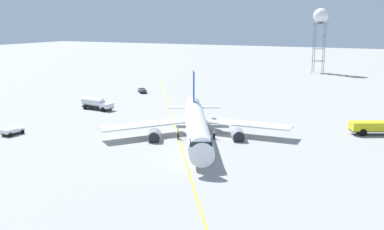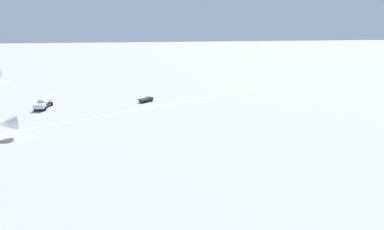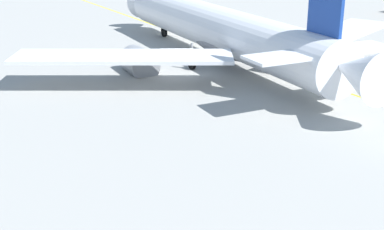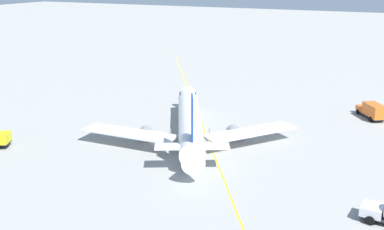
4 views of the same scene
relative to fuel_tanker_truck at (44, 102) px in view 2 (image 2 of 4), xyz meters
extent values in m
cone|color=white|center=(-1.13, -27.03, 1.68)|extent=(5.07, 4.77, 3.30)
cube|color=#232326|center=(-0.03, -0.31, -0.91)|extent=(3.11, 8.81, 0.20)
cube|color=silver|center=(-0.33, -3.41, -0.26)|extent=(2.91, 2.65, 1.10)
cube|color=black|center=(-0.44, -4.51, -0.09)|extent=(2.26, 0.30, 0.62)
cylinder|color=silver|center=(0.09, 0.98, 0.25)|extent=(2.69, 6.21, 2.12)
cylinder|color=black|center=(1.02, -3.45, -1.01)|extent=(0.38, 1.12, 1.10)
cylinder|color=black|center=(-1.66, -3.19, -1.01)|extent=(0.38, 1.12, 1.10)
cylinder|color=black|center=(1.58, 2.31, -1.01)|extent=(0.38, 1.12, 1.10)
cylinder|color=black|center=(-1.10, 2.57, -1.01)|extent=(0.38, 1.12, 1.10)
cube|color=#232326|center=(27.68, 3.69, -1.14)|extent=(4.24, 3.99, 0.20)
cube|color=#2D333D|center=(28.81, 4.69, -0.69)|extent=(2.15, 2.19, 0.70)
cube|color=black|center=(29.22, 5.05, -0.58)|extent=(1.05, 1.17, 0.39)
cube|color=#2D333D|center=(27.12, 3.19, -0.74)|extent=(3.29, 3.20, 0.60)
cylinder|color=black|center=(28.22, 5.35, -1.24)|extent=(0.67, 0.63, 0.64)
cylinder|color=black|center=(29.40, 4.02, -1.24)|extent=(0.67, 0.63, 0.64)
cylinder|color=black|center=(26.05, 3.44, -1.24)|extent=(0.67, 0.63, 0.64)
cylinder|color=black|center=(27.23, 2.10, -1.24)|extent=(0.67, 0.63, 0.64)
camera|label=1|loc=(-90.36, -69.40, 20.16)|focal=43.01mm
camera|label=2|loc=(26.09, -106.37, 22.96)|focal=35.91mm
camera|label=3|loc=(30.22, -36.13, 10.04)|focal=50.14mm
camera|label=4|loc=(52.91, -1.13, 26.31)|focal=43.80mm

